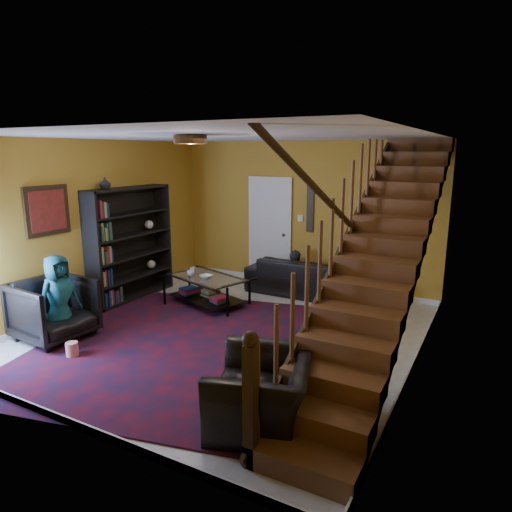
{
  "coord_description": "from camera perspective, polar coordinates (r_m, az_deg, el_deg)",
  "views": [
    {
      "loc": [
        3.34,
        -5.34,
        2.6
      ],
      "look_at": [
        0.24,
        0.4,
        1.1
      ],
      "focal_mm": 32.0,
      "sensor_mm": 36.0,
      "label": 1
    }
  ],
  "objects": [
    {
      "name": "vase",
      "position": [
        7.93,
        -18.36,
        8.62
      ],
      "size": [
        0.18,
        0.18,
        0.19
      ],
      "primitive_type": "imported",
      "color": "#999999",
      "rests_on": "bookshelf"
    },
    {
      "name": "person_child",
      "position": [
        6.93,
        -23.4,
        -4.82
      ],
      "size": [
        0.43,
        0.62,
        1.23
      ],
      "primitive_type": "imported",
      "rotation": [
        0.0,
        0.0,
        1.51
      ],
      "color": "#195662",
      "rests_on": "armchair_left"
    },
    {
      "name": "coffee_table",
      "position": [
        7.91,
        -6.15,
        -4.07
      ],
      "size": [
        1.52,
        1.16,
        0.51
      ],
      "rotation": [
        0.0,
        0.0,
        -0.32
      ],
      "color": "black",
      "rests_on": "floor"
    },
    {
      "name": "armchair_left",
      "position": [
        7.05,
        -23.96,
        -6.14
      ],
      "size": [
        1.02,
        1.0,
        0.87
      ],
      "primitive_type": "imported",
      "rotation": [
        0.0,
        0.0,
        1.49
      ],
      "color": "black",
      "rests_on": "floor"
    },
    {
      "name": "armchair_right",
      "position": [
        4.57,
        0.71,
        -16.67
      ],
      "size": [
        1.21,
        1.29,
        0.69
      ],
      "primitive_type": "imported",
      "rotation": [
        0.0,
        0.0,
        -1.26
      ],
      "color": "black",
      "rests_on": "floor"
    },
    {
      "name": "cup_b",
      "position": [
        8.14,
        -7.96,
        -1.79
      ],
      "size": [
        0.1,
        0.1,
        0.09
      ],
      "primitive_type": "imported",
      "rotation": [
        0.0,
        0.0,
        -0.15
      ],
      "color": "#999999",
      "rests_on": "coffee_table"
    },
    {
      "name": "wall_hanging",
      "position": [
        8.74,
        6.8,
        5.92
      ],
      "size": [
        0.14,
        0.03,
        0.9
      ],
      "primitive_type": "cube",
      "color": "black",
      "rests_on": "room"
    },
    {
      "name": "popcorn_bucket",
      "position": [
        6.47,
        -22.0,
        -10.73
      ],
      "size": [
        0.17,
        0.17,
        0.18
      ],
      "primitive_type": "cylinder",
      "rotation": [
        0.0,
        0.0,
        -0.06
      ],
      "color": "red",
      "rests_on": "rug"
    },
    {
      "name": "cup_a",
      "position": [
        7.93,
        -8.13,
        -2.11
      ],
      "size": [
        0.16,
        0.16,
        0.1
      ],
      "primitive_type": "imported",
      "rotation": [
        0.0,
        0.0,
        -0.3
      ],
      "color": "#999999",
      "rests_on": "coffee_table"
    },
    {
      "name": "rug",
      "position": [
        6.48,
        -9.79,
        -10.82
      ],
      "size": [
        4.42,
        4.81,
        0.02
      ],
      "primitive_type": "cube",
      "rotation": [
        0.0,
        0.0,
        0.22
      ],
      "color": "#4B0D1A",
      "rests_on": "floor"
    },
    {
      "name": "person_adult_b",
      "position": [
        8.34,
        12.03,
        -4.06
      ],
      "size": [
        0.67,
        0.54,
        1.31
      ],
      "primitive_type": "imported",
      "rotation": [
        0.0,
        0.0,
        3.22
      ],
      "color": "black",
      "rests_on": "sofa"
    },
    {
      "name": "floor",
      "position": [
        6.81,
        -3.42,
        -9.55
      ],
      "size": [
        5.5,
        5.5,
        0.0
      ],
      "primitive_type": "plane",
      "color": "beige",
      "rests_on": "ground"
    },
    {
      "name": "bookshelf",
      "position": [
        8.42,
        -15.36,
        1.25
      ],
      "size": [
        0.35,
        1.8,
        2.0
      ],
      "color": "black",
      "rests_on": "floor"
    },
    {
      "name": "bowl",
      "position": [
        7.77,
        -6.25,
        -2.56
      ],
      "size": [
        0.23,
        0.23,
        0.05
      ],
      "primitive_type": "imported",
      "rotation": [
        0.0,
        0.0,
        -0.1
      ],
      "color": "#999999",
      "rests_on": "coffee_table"
    },
    {
      "name": "sofa",
      "position": [
        8.51,
        6.73,
        -2.6
      ],
      "size": [
        2.32,
        0.93,
        0.67
      ],
      "primitive_type": "imported",
      "rotation": [
        0.0,
        0.0,
        3.13
      ],
      "color": "black",
      "rests_on": "floor"
    },
    {
      "name": "framed_picture",
      "position": [
        7.44,
        -24.64,
        5.18
      ],
      "size": [
        0.04,
        0.74,
        0.74
      ],
      "primitive_type": "cube",
      "color": "maroon",
      "rests_on": "room"
    },
    {
      "name": "room",
      "position": [
        8.53,
        -6.33,
        -4.56
      ],
      "size": [
        5.5,
        5.5,
        5.5
      ],
      "color": "#B17E27",
      "rests_on": "ground"
    },
    {
      "name": "staircase",
      "position": [
        5.6,
        15.16,
        0.08
      ],
      "size": [
        0.95,
        5.02,
        3.18
      ],
      "color": "brown",
      "rests_on": "floor"
    },
    {
      "name": "person_adult_a",
      "position": [
        8.72,
        4.84,
        -3.27
      ],
      "size": [
        0.49,
        0.35,
        1.26
      ],
      "primitive_type": "imported",
      "rotation": [
        0.0,
        0.0,
        3.24
      ],
      "color": "black",
      "rests_on": "sofa"
    },
    {
      "name": "door",
      "position": [
        9.16,
        1.75,
        3.0
      ],
      "size": [
        0.82,
        0.05,
        2.05
      ],
      "primitive_type": "cube",
      "color": "silver",
      "rests_on": "floor"
    },
    {
      "name": "ceiling_fixture",
      "position": [
        5.64,
        -8.21,
        14.21
      ],
      "size": [
        0.4,
        0.4,
        0.1
      ],
      "primitive_type": "cylinder",
      "color": "#3F2814",
      "rests_on": "room"
    }
  ]
}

